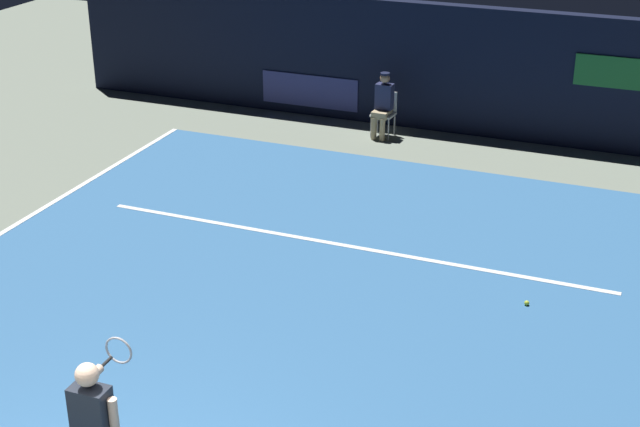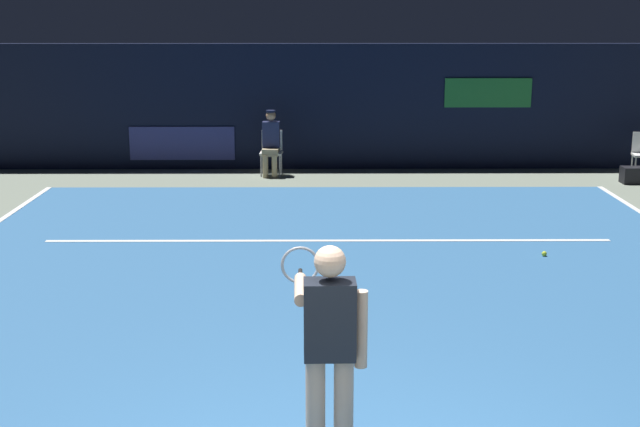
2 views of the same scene
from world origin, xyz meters
name	(u,v)px [view 2 (image 2 of 2)]	position (x,y,z in m)	size (l,w,h in m)	color
ground_plane	(331,287)	(0.00, 4.89, 0.00)	(33.01, 33.01, 0.00)	gray
court_surface	(331,286)	(0.00, 4.89, 0.01)	(10.51, 11.78, 0.01)	#336699
line_service	(328,241)	(0.00, 6.95, 0.01)	(8.20, 0.10, 0.01)	white
back_wall	(324,107)	(0.00, 12.88, 1.30)	(16.99, 0.33, 2.60)	black
tennis_player	(329,347)	(-0.10, 0.62, 0.99)	(0.63, 0.92, 1.73)	beige
line_judge_on_chair	(271,142)	(-1.07, 12.00, 0.69)	(0.46, 0.55, 1.32)	white
tennis_ball	(544,254)	(2.93, 6.16, 0.05)	(0.07, 0.07, 0.07)	#CCE033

